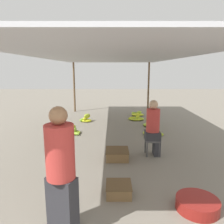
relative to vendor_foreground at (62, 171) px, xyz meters
name	(u,v)px	position (x,y,z in m)	size (l,w,h in m)	color
canopy_post_back_left	(75,87)	(-1.14, 7.68, 0.31)	(0.08, 0.08, 2.24)	brown
canopy_post_back_right	(150,87)	(2.26, 7.68, 0.31)	(0.08, 0.08, 2.24)	brown
canopy_tarp	(112,57)	(0.56, 3.57, 1.45)	(3.80, 8.61, 0.04)	#B2B2B7
vendor_foreground	(62,171)	(0.00, 0.00, 0.00)	(0.44, 0.44, 1.56)	#2D2D33
stool	(153,142)	(1.51, 2.45, -0.50)	(0.34, 0.34, 0.38)	#4C4C4C
vendor_seated	(155,127)	(1.53, 2.45, -0.15)	(0.35, 0.35, 1.28)	#2D2D33
basin_black	(198,204)	(1.79, 0.44, -0.73)	(0.60, 0.60, 0.17)	maroon
banana_pile_left_0	(74,131)	(-0.62, 4.10, -0.71)	(0.50, 0.47, 0.30)	#8DBD33
banana_pile_left_1	(87,119)	(-0.39, 5.66, -0.69)	(0.48, 0.39, 0.30)	#CDD628
banana_pile_right_0	(137,119)	(1.53, 5.94, -0.75)	(0.65, 0.52, 0.19)	#9CC330
banana_pile_right_1	(152,123)	(1.95, 5.06, -0.71)	(0.56, 0.56, 0.29)	#AECA2D
banana_pile_right_2	(154,132)	(1.83, 4.07, -0.75)	(0.60, 0.58, 0.18)	#73B237
banana_pile_right_3	(138,114)	(1.66, 6.76, -0.74)	(0.52, 0.45, 0.20)	#96C031
crate_near	(120,189)	(0.69, 0.81, -0.72)	(0.40, 0.40, 0.19)	brown
crate_mid	(118,154)	(0.70, 2.22, -0.70)	(0.50, 0.50, 0.21)	brown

